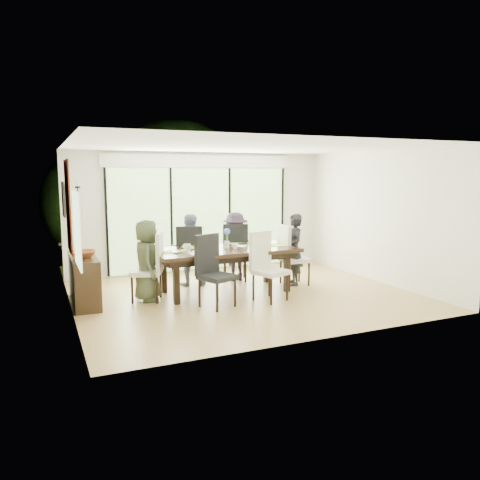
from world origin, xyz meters
name	(u,v)px	position (x,y,z in m)	size (l,w,h in m)	color
floor	(245,296)	(0.00, 0.00, -0.01)	(6.00, 5.00, 0.01)	olive
ceiling	(246,146)	(0.00, 0.00, 2.71)	(6.00, 5.00, 0.01)	white
wall_back	(200,212)	(0.00, 2.51, 1.35)	(6.00, 0.02, 2.70)	silver
wall_front	(324,241)	(0.00, -2.51, 1.35)	(6.00, 0.02, 2.70)	silver
wall_left	(68,231)	(-3.01, 0.00, 1.35)	(0.02, 5.00, 2.70)	white
wall_right	(379,216)	(3.01, 0.00, 1.35)	(0.02, 5.00, 2.70)	white
glass_doors	(201,219)	(0.00, 2.47, 1.20)	(4.20, 0.02, 2.30)	#598C3F
blinds_header	(201,161)	(0.00, 2.46, 2.50)	(4.40, 0.06, 0.28)	white
mullion_a	(107,223)	(-2.10, 2.46, 1.20)	(0.05, 0.04, 2.30)	black
mullion_b	(171,220)	(-0.70, 2.46, 1.20)	(0.05, 0.04, 2.30)	black
mullion_c	(230,218)	(0.70, 2.46, 1.20)	(0.05, 0.04, 2.30)	black
mullion_d	(282,216)	(2.10, 2.46, 1.20)	(0.05, 0.04, 2.30)	black
side_window	(77,229)	(-2.97, -1.20, 1.50)	(0.02, 0.90, 1.00)	#8CAD7F
deck	(190,265)	(0.00, 3.40, -0.05)	(6.00, 1.80, 0.10)	brown
rail_top	(180,238)	(0.00, 4.20, 0.55)	(6.00, 0.08, 0.06)	brown
foliage_left	(103,203)	(-1.80, 5.20, 1.44)	(3.20, 3.20, 3.20)	#14380F
foliage_mid	(177,188)	(0.40, 5.80, 1.80)	(4.00, 4.00, 4.00)	#14380F
foliage_right	(244,206)	(2.20, 5.00, 1.26)	(2.80, 2.80, 2.80)	#14380F
foliage_far	(138,194)	(-0.60, 6.50, 1.62)	(3.60, 3.60, 3.60)	#14380F
table_top	(225,250)	(-0.24, 0.39, 0.80)	(2.67, 1.22, 0.07)	black
table_apron	(226,256)	(-0.24, 0.39, 0.70)	(2.45, 1.00, 0.11)	black
table_leg_fl	(176,282)	(-1.32, -0.04, 0.38)	(0.10, 0.10, 0.77)	black
table_leg_fr	(287,272)	(0.84, -0.04, 0.38)	(0.10, 0.10, 0.77)	black
table_leg_bl	(164,273)	(-1.32, 0.82, 0.38)	(0.10, 0.10, 0.77)	black
table_leg_br	(266,264)	(0.84, 0.82, 0.38)	(0.10, 0.10, 0.77)	black
chair_left_end	(146,267)	(-1.74, 0.39, 0.61)	(0.51, 0.51, 1.22)	silver
chair_right_end	(295,255)	(1.26, 0.39, 0.61)	(0.51, 0.51, 1.22)	silver
chair_far_left	(189,255)	(-0.69, 1.24, 0.61)	(0.51, 0.51, 1.22)	black
chair_far_right	(235,251)	(0.31, 1.24, 0.61)	(0.51, 0.51, 1.22)	black
chair_near_left	(217,271)	(-0.74, -0.48, 0.61)	(0.51, 0.51, 1.22)	black
chair_near_right	(270,266)	(0.26, -0.48, 0.61)	(0.51, 0.51, 1.22)	white
person_left_end	(147,260)	(-1.72, 0.39, 0.72)	(0.67, 0.42, 1.44)	#3F4A31
person_right_end	(294,250)	(1.24, 0.39, 0.72)	(0.67, 0.42, 1.44)	black
person_far_left	(189,250)	(-0.69, 1.22, 0.72)	(0.67, 0.42, 1.44)	#7489A8
person_far_right	(235,247)	(0.31, 1.22, 0.72)	(0.67, 0.42, 1.44)	#281F2E
placemat_left	(176,252)	(-1.19, 0.39, 0.84)	(0.49, 0.36, 0.01)	#80A83C
placemat_right	(271,245)	(0.71, 0.39, 0.84)	(0.49, 0.36, 0.01)	#8CBB43
placemat_far_l	(196,247)	(-0.69, 0.79, 0.84)	(0.49, 0.36, 0.01)	#9EBC43
placemat_far_r	(244,244)	(0.31, 0.79, 0.84)	(0.49, 0.36, 0.01)	#82A93C
placemat_paper	(203,253)	(-0.79, 0.09, 0.84)	(0.49, 0.36, 0.01)	white
tablet_far_l	(202,246)	(-0.59, 0.74, 0.85)	(0.29, 0.20, 0.01)	black
tablet_far_r	(242,244)	(0.26, 0.74, 0.85)	(0.27, 0.19, 0.01)	black
papers	(260,246)	(0.46, 0.34, 0.84)	(0.33, 0.24, 0.00)	white
platter_base	(203,252)	(-0.79, 0.09, 0.85)	(0.29, 0.29, 0.03)	white
platter_snacks	(203,251)	(-0.79, 0.09, 0.87)	(0.22, 0.22, 0.02)	#C44B17
vase	(227,244)	(-0.19, 0.44, 0.90)	(0.09, 0.09, 0.13)	silver
hyacinth_stems	(227,237)	(-0.19, 0.44, 1.03)	(0.04, 0.04, 0.18)	#337226
hyacinth_blooms	(227,232)	(-0.19, 0.44, 1.15)	(0.12, 0.12, 0.12)	#5164CB
laptop	(183,252)	(-1.09, 0.29, 0.85)	(0.37, 0.24, 0.03)	silver
cup_a	(187,247)	(-0.94, 0.54, 0.89)	(0.14, 0.14, 0.11)	white
cup_b	(235,246)	(-0.09, 0.29, 0.89)	(0.11, 0.11, 0.10)	white
cup_c	(261,242)	(0.56, 0.49, 0.89)	(0.14, 0.14, 0.11)	white
book	(237,247)	(0.01, 0.44, 0.84)	(0.18, 0.25, 0.02)	white
sideboard	(84,280)	(-2.76, 0.66, 0.41)	(0.41, 1.47, 0.83)	black
bowl	(83,254)	(-2.76, 0.56, 0.88)	(0.44, 0.44, 0.11)	brown
candlestick_base	(81,252)	(-2.76, 1.01, 0.84)	(0.09, 0.09, 0.04)	black
candlestick_shaft	(79,220)	(-2.76, 1.01, 1.42)	(0.02, 0.02, 1.15)	black
candlestick_pan	(78,187)	(-2.76, 1.01, 1.99)	(0.09, 0.09, 0.03)	black
candle	(77,184)	(-2.76, 1.01, 2.05)	(0.03, 0.03, 0.09)	silver
tapestry	(68,206)	(-2.97, 0.40, 1.70)	(0.02, 1.00, 1.50)	maroon
art_frame	(63,199)	(-2.97, 1.70, 1.75)	(0.03, 0.55, 0.65)	black
art_canvas	(64,199)	(-2.95, 1.70, 1.75)	(0.01, 0.45, 0.55)	#1A5056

